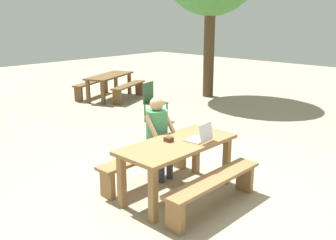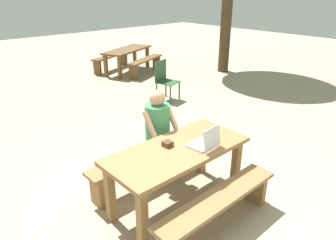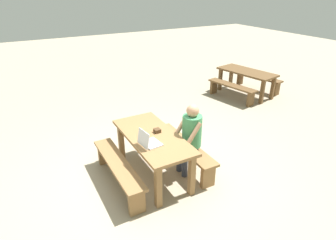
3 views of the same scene
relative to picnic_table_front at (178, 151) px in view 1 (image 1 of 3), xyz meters
The scene contains 11 objects.
ground_plane 0.64m from the picnic_table_front, ahead, with size 30.00×30.00×0.00m, color tan.
picnic_table_front is the anchor object (origin of this frame).
bench_near 0.70m from the picnic_table_front, 90.00° to the right, with size 1.66×0.30×0.44m.
bench_far 0.70m from the picnic_table_front, 90.00° to the left, with size 1.66×0.30×0.44m.
laptop 0.37m from the picnic_table_front, 37.23° to the right, with size 0.33×0.32×0.26m.
small_pouch 0.20m from the picnic_table_front, 115.57° to the left, with size 0.10×0.10×0.06m.
person_seated 0.64m from the picnic_table_front, 69.26° to the left, with size 0.44×0.42×1.26m.
plastic_chair 3.86m from the picnic_table_front, 50.58° to the left, with size 0.54×0.54×0.91m.
picnic_table_mid 6.62m from the picnic_table_front, 59.76° to the left, with size 1.94×1.32×0.70m.
bench_mid_south 6.26m from the picnic_table_front, 55.19° to the left, with size 1.62×0.89×0.46m.
bench_mid_north 7.02m from the picnic_table_front, 63.82° to the left, with size 1.62×0.89×0.46m.
Camera 1 is at (-3.62, -3.24, 2.43)m, focal length 40.67 mm.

